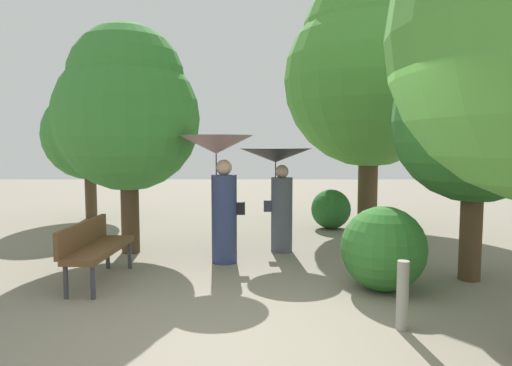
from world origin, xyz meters
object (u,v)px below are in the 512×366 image
(tree_near_right, at_px, (372,68))
(person_right, at_px, (279,174))
(person_left, at_px, (221,172))
(tree_far_back, at_px, (478,107))
(path_marker_post, at_px, (404,296))
(tree_mid_left, at_px, (129,107))
(park_bench, at_px, (96,245))
(tree_near_left, at_px, (91,127))

(tree_near_right, bearing_deg, person_right, -132.40)
(tree_near_right, bearing_deg, person_left, -135.18)
(person_left, distance_m, person_right, 1.21)
(person_left, bearing_deg, tree_far_back, -104.69)
(person_left, bearing_deg, path_marker_post, -141.77)
(tree_far_back, bearing_deg, path_marker_post, -131.58)
(person_left, height_order, person_right, person_left)
(tree_mid_left, distance_m, tree_far_back, 5.42)
(park_bench, distance_m, tree_mid_left, 2.63)
(person_right, height_order, tree_mid_left, tree_mid_left)
(person_left, relative_size, park_bench, 1.33)
(tree_near_right, height_order, tree_far_back, tree_near_right)
(person_right, height_order, path_marker_post, person_right)
(tree_far_back, bearing_deg, tree_near_left, 144.24)
(tree_near_right, xyz_separation_m, path_marker_post, (-1.08, -5.74, -3.25))
(person_right, xyz_separation_m, tree_near_left, (-4.61, 3.54, 0.96))
(person_right, relative_size, tree_near_left, 0.50)
(park_bench, bearing_deg, tree_near_right, -46.10)
(tree_mid_left, height_order, path_marker_post, tree_mid_left)
(person_right, distance_m, tree_far_back, 3.25)
(person_right, bearing_deg, tree_near_left, 52.31)
(tree_near_left, xyz_separation_m, tree_far_back, (7.22, -5.20, 0.06))
(person_right, bearing_deg, tree_mid_left, 91.51)
(person_left, relative_size, person_right, 1.11)
(tree_near_right, bearing_deg, park_bench, -138.94)
(tree_near_right, relative_size, path_marker_post, 8.04)
(path_marker_post, bearing_deg, person_left, 128.38)
(person_left, height_order, tree_mid_left, tree_mid_left)
(park_bench, bearing_deg, tree_mid_left, 2.40)
(park_bench, bearing_deg, person_right, -52.87)
(person_right, distance_m, park_bench, 3.25)
(person_left, height_order, path_marker_post, person_left)
(person_left, height_order, park_bench, person_left)
(park_bench, bearing_deg, person_left, -54.76)
(path_marker_post, bearing_deg, tree_mid_left, 138.44)
(tree_near_right, distance_m, tree_mid_left, 5.48)
(person_right, height_order, tree_near_left, tree_near_left)
(path_marker_post, bearing_deg, park_bench, 156.89)
(tree_mid_left, bearing_deg, path_marker_post, -41.56)
(park_bench, height_order, tree_far_back, tree_far_back)
(path_marker_post, bearing_deg, tree_near_right, 79.35)
(person_right, bearing_deg, person_left, 127.17)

